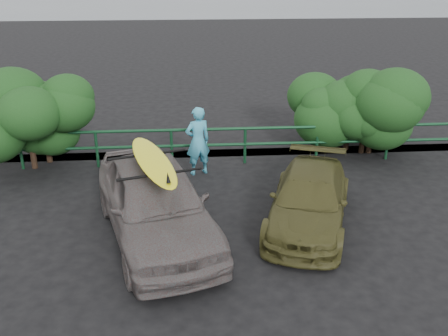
# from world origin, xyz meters

# --- Properties ---
(ground) EXTENTS (80.00, 80.00, 0.00)m
(ground) POSITION_xyz_m (0.00, 0.00, 0.00)
(ground) COLOR black
(ocean) EXTENTS (200.00, 200.00, 0.00)m
(ocean) POSITION_xyz_m (0.00, 60.00, 0.00)
(ocean) COLOR #515C64
(ocean) RESTS_ON ground
(guardrail) EXTENTS (14.00, 0.08, 1.04)m
(guardrail) POSITION_xyz_m (0.00, 5.00, 0.52)
(guardrail) COLOR #113E22
(guardrail) RESTS_ON ground
(shrub_left) EXTENTS (3.20, 2.40, 2.39)m
(shrub_left) POSITION_xyz_m (-4.80, 5.40, 1.20)
(shrub_left) COLOR #1D481A
(shrub_left) RESTS_ON ground
(shrub_right) EXTENTS (3.20, 2.40, 2.29)m
(shrub_right) POSITION_xyz_m (5.00, 5.50, 1.15)
(shrub_right) COLOR #1D481A
(shrub_right) RESTS_ON ground
(sedan) EXTENTS (3.10, 4.99, 1.58)m
(sedan) POSITION_xyz_m (-1.21, 1.17, 0.79)
(sedan) COLOR #605755
(sedan) RESTS_ON ground
(olive_vehicle) EXTENTS (2.72, 4.15, 1.12)m
(olive_vehicle) POSITION_xyz_m (1.97, 1.51, 0.56)
(olive_vehicle) COLOR #47451F
(olive_vehicle) RESTS_ON ground
(man) EXTENTS (0.77, 0.63, 1.81)m
(man) POSITION_xyz_m (-0.30, 4.36, 0.90)
(man) COLOR #45AECF
(man) RESTS_ON ground
(roof_rack) EXTENTS (1.83, 1.50, 0.05)m
(roof_rack) POSITION_xyz_m (-1.21, 1.17, 1.61)
(roof_rack) COLOR black
(roof_rack) RESTS_ON sedan
(surfboard) EXTENTS (1.35, 2.86, 0.08)m
(surfboard) POSITION_xyz_m (-1.21, 1.17, 1.68)
(surfboard) COLOR yellow
(surfboard) RESTS_ON roof_rack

